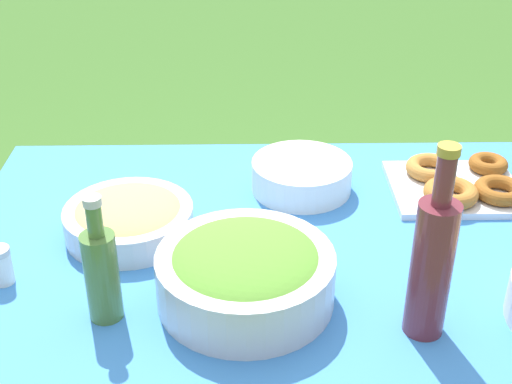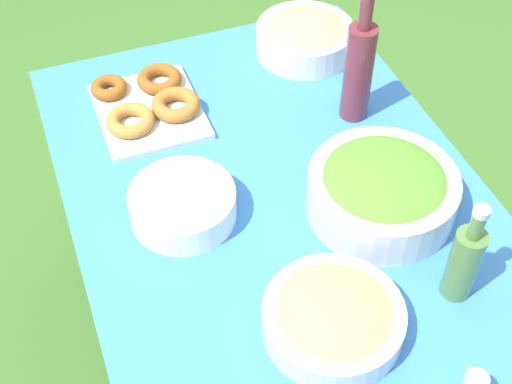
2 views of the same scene
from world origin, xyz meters
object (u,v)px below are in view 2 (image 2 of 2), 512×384
plate_stack (183,205)px  bread_bowl (333,317)px  donut_platter (149,104)px  wine_bottle (359,68)px  pasta_bowl (305,36)px  salad_bowl (382,189)px  olive_oil_bottle (464,261)px

plate_stack → bread_bowl: bearing=-154.2°
donut_platter → wine_bottle: 0.53m
plate_stack → wine_bottle: wine_bottle is taller
pasta_bowl → plate_stack: 0.67m
salad_bowl → plate_stack: 0.43m
salad_bowl → wine_bottle: (0.31, -0.09, 0.08)m
salad_bowl → olive_oil_bottle: (-0.25, -0.04, 0.03)m
donut_platter → olive_oil_bottle: olive_oil_bottle is taller
wine_bottle → pasta_bowl: bearing=2.0°
salad_bowl → plate_stack: (0.13, 0.41, -0.03)m
salad_bowl → olive_oil_bottle: bearing=-170.9°
plate_stack → olive_oil_bottle: (-0.38, -0.45, 0.06)m
pasta_bowl → plate_stack: size_ratio=1.15×
pasta_bowl → donut_platter: pasta_bowl is taller
wine_bottle → olive_oil_bottle: bearing=175.2°
plate_stack → olive_oil_bottle: 0.59m
pasta_bowl → olive_oil_bottle: (-0.84, 0.04, 0.05)m
pasta_bowl → plate_stack: bearing=133.5°
plate_stack → donut_platter: bearing=-3.2°
pasta_bowl → wine_bottle: (-0.28, -0.01, 0.09)m
plate_stack → wine_bottle: size_ratio=0.65×
donut_platter → olive_oil_bottle: 0.86m
donut_platter → plate_stack: size_ratio=1.34×
bread_bowl → donut_platter: bearing=12.3°
olive_oil_bottle → bread_bowl: bearing=88.8°
pasta_bowl → olive_oil_bottle: bearing=177.5°
plate_stack → bread_bowl: size_ratio=0.86×
pasta_bowl → donut_platter: 0.48m
olive_oil_bottle → bread_bowl: size_ratio=0.91×
pasta_bowl → olive_oil_bottle: size_ratio=1.08×
pasta_bowl → plate_stack: pasta_bowl is taller
pasta_bowl → salad_bowl: bearing=172.6°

